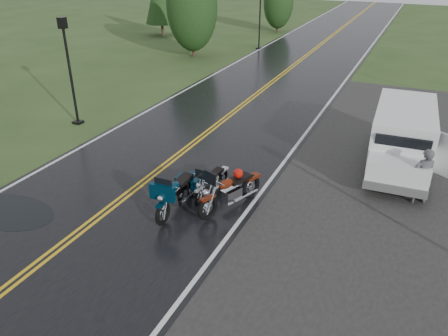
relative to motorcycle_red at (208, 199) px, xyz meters
name	(u,v)px	position (x,y,z in m)	size (l,w,h in m)	color
ground	(112,207)	(-2.95, -0.56, -0.72)	(120.00, 120.00, 0.00)	#2D471E
road	(240,108)	(-2.95, 9.44, -0.70)	(8.00, 100.00, 0.04)	black
motorcycle_red	(208,199)	(0.00, 0.00, 0.00)	(0.89, 2.45, 1.45)	#561909
motorcycle_teal	(162,205)	(-1.03, -0.74, -0.03)	(0.86, 2.36, 1.39)	#042233
motorcycle_silver	(199,190)	(-0.57, 0.58, -0.15)	(0.70, 1.93, 1.14)	#A5A8AC
van_white	(372,155)	(3.84, 4.13, 0.34)	(2.03, 5.42, 2.13)	white
person_at_van	(422,177)	(5.39, 3.55, 0.16)	(0.65, 0.42, 1.78)	#49494E
lamp_post_near_left	(70,73)	(-8.70, 4.56, 1.56)	(0.39, 0.39, 4.56)	black
lamp_post_far_left	(260,20)	(-6.95, 22.84, 1.40)	(0.36, 0.36, 4.25)	black
tree_left_mid	(192,16)	(-10.29, 18.45, 2.03)	(3.52, 3.52, 5.51)	#1E3D19
tree_left_far	(278,8)	(-8.06, 30.69, 1.34)	(2.68, 2.68, 4.12)	#1E3D19
pine_left_far	(161,0)	(-16.75, 24.77, 2.18)	(2.79, 2.79, 5.81)	#1E3D19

